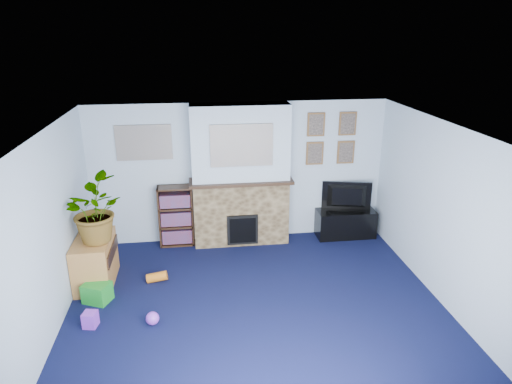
{
  "coord_description": "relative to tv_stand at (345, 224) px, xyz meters",
  "views": [
    {
      "loc": [
        -0.71,
        -5.15,
        3.54
      ],
      "look_at": [
        0.11,
        0.93,
        1.32
      ],
      "focal_mm": 32.0,
      "sensor_mm": 36.0,
      "label": 1
    }
  ],
  "objects": [
    {
      "name": "chimney_breast",
      "position": [
        -1.87,
        0.02,
        0.96
      ],
      "size": [
        1.72,
        0.5,
        2.4
      ],
      "color": "brown",
      "rests_on": "ground"
    },
    {
      "name": "portrait_tl",
      "position": [
        -0.57,
        0.2,
        1.77
      ],
      "size": [
        0.3,
        0.03,
        0.4
      ],
      "primitive_type": "cube",
      "color": "brown",
      "rests_on": "wall_back"
    },
    {
      "name": "mantel_clock",
      "position": [
        -1.95,
        -0.03,
        1.0
      ],
      "size": [
        0.09,
        0.05,
        0.13
      ],
      "primitive_type": "cube",
      "color": "gold",
      "rests_on": "chimney_breast"
    },
    {
      "name": "wall_front",
      "position": [
        -1.87,
        -4.28,
        0.97
      ],
      "size": [
        5.0,
        0.04,
        2.4
      ],
      "primitive_type": "cube",
      "color": "#AEC0D3",
      "rests_on": "ground"
    },
    {
      "name": "floor",
      "position": [
        -1.87,
        -2.03,
        -0.23
      ],
      "size": [
        5.0,
        4.5,
        0.01
      ],
      "primitive_type": "cube",
      "color": "black",
      "rests_on": "ground"
    },
    {
      "name": "potted_plant",
      "position": [
        -4.06,
        -1.1,
        0.93
      ],
      "size": [
        1.02,
        1.06,
        0.92
      ],
      "primitive_type": "imported",
      "rotation": [
        0.0,
        0.0,
        2.04
      ],
      "color": "#26661E",
      "rests_on": "sideboard"
    },
    {
      "name": "collage_left",
      "position": [
        -3.42,
        0.21,
        1.55
      ],
      "size": [
        0.9,
        0.03,
        0.58
      ],
      "primitive_type": "cube",
      "color": "gray",
      "rests_on": "wall_back"
    },
    {
      "name": "wall_right",
      "position": [
        0.63,
        -2.03,
        0.97
      ],
      "size": [
        0.04,
        4.5,
        2.4
      ],
      "primitive_type": "cube",
      "color": "#AEC0D3",
      "rests_on": "ground"
    },
    {
      "name": "television",
      "position": [
        0.0,
        0.02,
        0.51
      ],
      "size": [
        0.87,
        0.31,
        0.5
      ],
      "primitive_type": "imported",
      "rotation": [
        0.0,
        0.0,
        2.91
      ],
      "color": "black",
      "rests_on": "tv_stand"
    },
    {
      "name": "mantel_teddy",
      "position": [
        -2.45,
        -0.03,
        0.99
      ],
      "size": [
        0.13,
        0.13,
        0.13
      ],
      "primitive_type": "sphere",
      "color": "gray",
      "rests_on": "chimney_breast"
    },
    {
      "name": "ceiling",
      "position": [
        -1.87,
        -2.03,
        2.17
      ],
      "size": [
        5.0,
        4.5,
        0.01
      ],
      "primitive_type": "cube",
      "color": "white",
      "rests_on": "wall_back"
    },
    {
      "name": "green_crate",
      "position": [
        -4.01,
        -1.57,
        -0.09
      ],
      "size": [
        0.42,
        0.38,
        0.27
      ],
      "primitive_type": "cube",
      "rotation": [
        0.0,
        0.0,
        -0.42
      ],
      "color": "#198C26",
      "rests_on": "ground"
    },
    {
      "name": "toy_tube",
      "position": [
        -3.24,
        -1.15,
        -0.16
      ],
      "size": [
        0.31,
        0.14,
        0.18
      ],
      "primitive_type": "cylinder",
      "rotation": [
        0.0,
        1.43,
        0.0
      ],
      "color": "orange",
      "rests_on": "ground"
    },
    {
      "name": "collage_main",
      "position": [
        -1.87,
        -0.19,
        1.55
      ],
      "size": [
        1.0,
        0.03,
        0.68
      ],
      "primitive_type": "cube",
      "color": "gray",
      "rests_on": "chimney_breast"
    },
    {
      "name": "mantel_can",
      "position": [
        -1.2,
        -0.03,
        0.99
      ],
      "size": [
        0.06,
        0.06,
        0.12
      ],
      "primitive_type": "cylinder",
      "color": "purple",
      "rests_on": "chimney_breast"
    },
    {
      "name": "portrait_bl",
      "position": [
        -0.57,
        0.2,
        1.27
      ],
      "size": [
        0.3,
        0.03,
        0.4
      ],
      "primitive_type": "cube",
      "color": "brown",
      "rests_on": "wall_back"
    },
    {
      "name": "wall_back",
      "position": [
        -1.87,
        0.22,
        0.97
      ],
      "size": [
        5.0,
        0.04,
        2.4
      ],
      "primitive_type": "cube",
      "color": "#AEC0D3",
      "rests_on": "ground"
    },
    {
      "name": "portrait_tr",
      "position": [
        -0.02,
        0.2,
        1.77
      ],
      "size": [
        0.3,
        0.03,
        0.4
      ],
      "primitive_type": "cube",
      "color": "brown",
      "rests_on": "wall_back"
    },
    {
      "name": "bookshelf",
      "position": [
        -2.97,
        0.08,
        0.28
      ],
      "size": [
        0.58,
        0.28,
        1.05
      ],
      "color": "black",
      "rests_on": "ground"
    },
    {
      "name": "toy_ball",
      "position": [
        -3.22,
        -2.19,
        -0.14
      ],
      "size": [
        0.17,
        0.17,
        0.17
      ],
      "primitive_type": "sphere",
      "color": "purple",
      "rests_on": "ground"
    },
    {
      "name": "portrait_br",
      "position": [
        -0.02,
        0.2,
        1.27
      ],
      "size": [
        0.3,
        0.03,
        0.4
      ],
      "primitive_type": "cube",
      "color": "brown",
      "rests_on": "wall_back"
    },
    {
      "name": "sideboard",
      "position": [
        -4.11,
        -1.05,
        0.12
      ],
      "size": [
        0.5,
        0.9,
        0.7
      ],
      "primitive_type": "cube",
      "color": "#AF7438",
      "rests_on": "ground"
    },
    {
      "name": "mantel_candle",
      "position": [
        -1.54,
        -0.03,
        1.01
      ],
      "size": [
        0.05,
        0.05,
        0.16
      ],
      "primitive_type": "cylinder",
      "color": "#B2BFC6",
      "rests_on": "chimney_breast"
    },
    {
      "name": "tv_stand",
      "position": [
        0.0,
        0.0,
        0.0
      ],
      "size": [
        1.03,
        0.43,
        0.49
      ],
      "primitive_type": "cube",
      "color": "black",
      "rests_on": "ground"
    },
    {
      "name": "toy_block",
      "position": [
        -3.99,
        -2.13,
        -0.12
      ],
      "size": [
        0.19,
        0.19,
        0.2
      ],
      "primitive_type": "cube",
      "rotation": [
        0.0,
        0.0,
        -0.2
      ],
      "color": "purple",
      "rests_on": "ground"
    },
    {
      "name": "wall_left",
      "position": [
        -4.37,
        -2.03,
        0.97
      ],
      "size": [
        0.04,
        4.5,
        2.4
      ],
      "primitive_type": "cube",
      "color": "#AEC0D3",
      "rests_on": "ground"
    }
  ]
}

